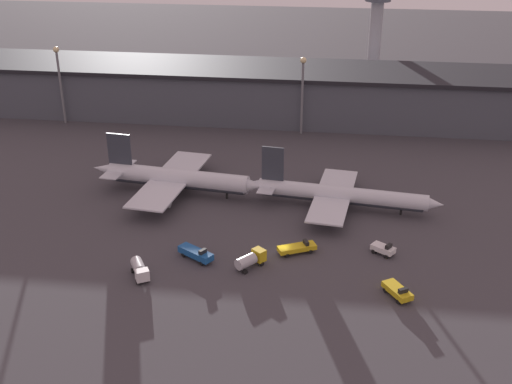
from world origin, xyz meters
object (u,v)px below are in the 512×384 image
Objects in this scene: service_vehicle_1 at (196,253)px; service_vehicle_4 at (251,259)px; service_vehicle_0 at (297,248)px; service_vehicle_2 at (140,269)px; service_vehicle_5 at (383,249)px; control_tower at (376,26)px; airplane_0 at (176,178)px; service_vehicle_3 at (398,291)px; airplane_1 at (339,195)px.

service_vehicle_4 is at bearing 24.16° from service_vehicle_1.
service_vehicle_2 is at bearing 178.14° from service_vehicle_0.
service_vehicle_5 is at bearing 42.87° from service_vehicle_1.
control_tower is (1.23, 122.25, 20.59)m from service_vehicle_5.
service_vehicle_5 is (47.44, -22.48, -2.53)m from airplane_0.
service_vehicle_4 is at bearing -167.84° from service_vehicle_0.
service_vehicle_3 is (49.24, -37.05, -2.53)m from airplane_0.
service_vehicle_2 is at bearing -130.19° from airplane_1.
service_vehicle_2 is at bearing 146.66° from service_vehicle_4.
service_vehicle_3 is at bearing -60.42° from service_vehicle_0.
service_vehicle_0 is 127.00m from control_tower.
service_vehicle_4 is at bearing -113.58° from airplane_1.
service_vehicle_5 is (-1.80, 14.58, -0.00)m from service_vehicle_3.
service_vehicle_2 reaches higher than service_vehicle_1.
control_tower is at bearing 131.58° from service_vehicle_2.
service_vehicle_5 is 0.14× the size of control_tower.
airplane_0 is 39.09m from service_vehicle_0.
service_vehicle_3 is (47.00, -0.19, -0.48)m from service_vehicle_2.
airplane_1 is (38.36, -2.95, -0.49)m from airplane_0.
airplane_1 is at bearing 2.21° from airplane_0.
service_vehicle_5 is (16.87, 1.74, 0.06)m from service_vehicle_0.
control_tower reaches higher than service_vehicle_1.
airplane_1 is at bearing 9.57° from service_vehicle_4.
service_vehicle_4 is 134.75m from control_tower.
service_vehicle_0 is 20.01m from service_vehicle_1.
service_vehicle_2 reaches higher than service_vehicle_5.
service_vehicle_1 is at bearing -135.17° from service_vehicle_5.
control_tower reaches higher than service_vehicle_0.
control_tower is (10.31, 102.72, 18.55)m from airplane_1.
service_vehicle_0 is at bearing -103.52° from airplane_1.
airplane_1 is 21.63m from service_vehicle_5.
airplane_1 is at bearing 165.12° from service_vehicle_3.
airplane_1 is 6.94× the size of service_vehicle_2.
airplane_1 reaches higher than service_vehicle_5.
airplane_1 is at bearing 149.17° from service_vehicle_5.
service_vehicle_1 reaches higher than service_vehicle_0.
airplane_0 reaches higher than airplane_1.
service_vehicle_5 is at bearing -18.75° from airplane_0.
service_vehicle_4 is at bearing -135.54° from service_vehicle_3.
service_vehicle_2 reaches higher than service_vehicle_3.
airplane_1 is 104.89m from control_tower.
control_tower reaches higher than service_vehicle_5.
control_tower is (46.43, 136.64, 20.11)m from service_vehicle_2.
airplane_0 reaches higher than service_vehicle_5.
airplane_0 is 6.53× the size of service_vehicle_3.
service_vehicle_2 is 0.18× the size of control_tower.
airplane_1 reaches higher than service_vehicle_0.
airplane_0 is at bearing -171.11° from service_vehicle_5.
airplane_0 is 61.67m from service_vehicle_3.
airplane_1 reaches higher than service_vehicle_4.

